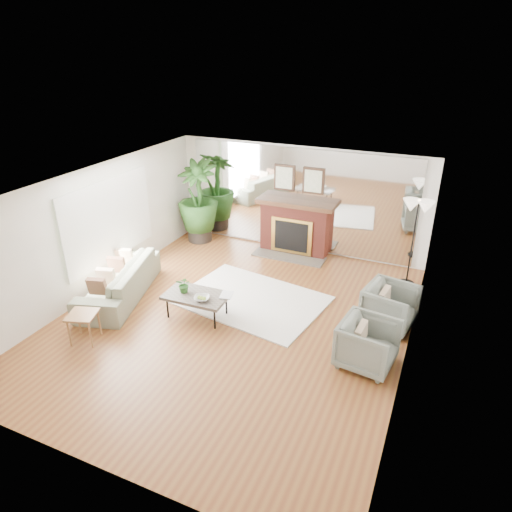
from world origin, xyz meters
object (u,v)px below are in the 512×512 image
at_px(floor_lamp, 417,213).
at_px(potted_ficus, 198,199).
at_px(side_table, 83,318).
at_px(armchair_back, 390,307).
at_px(armchair_front, 368,344).
at_px(fireplace, 294,226).
at_px(coffee_table, 196,296).
at_px(sofa, 119,280).

bearing_deg(floor_lamp, potted_ficus, 176.70).
bearing_deg(side_table, armchair_back, 28.71).
xyz_separation_m(armchair_front, floor_lamp, (0.24, 2.97, 1.18)).
bearing_deg(fireplace, armchair_back, -41.38).
relative_size(coffee_table, potted_ficus, 0.57).
distance_m(fireplace, side_table, 5.23).
bearing_deg(floor_lamp, armchair_back, -93.34).
height_order(armchair_back, potted_ficus, potted_ficus).
bearing_deg(armchair_back, floor_lamp, 8.15).
bearing_deg(potted_ficus, coffee_table, -60.60).
xyz_separation_m(side_table, floor_lamp, (4.71, 4.24, 1.13)).
height_order(armchair_front, floor_lamp, floor_lamp).
height_order(potted_ficus, floor_lamp, potted_ficus).
distance_m(armchair_front, side_table, 4.65).
xyz_separation_m(fireplace, coffee_table, (-0.66, -3.41, -0.24)).
bearing_deg(potted_ficus, armchair_front, -33.76).
bearing_deg(coffee_table, armchair_back, 18.88).
xyz_separation_m(coffee_table, potted_ficus, (-1.76, 3.13, 0.68)).
relative_size(armchair_front, potted_ficus, 0.41).
xyz_separation_m(fireplace, sofa, (-2.45, -3.37, -0.32)).
bearing_deg(sofa, armchair_front, 71.29).
bearing_deg(armchair_back, potted_ficus, 79.68).
relative_size(coffee_table, floor_lamp, 0.64).
distance_m(sofa, armchair_front, 4.91).
height_order(sofa, armchair_back, armchair_back).
distance_m(coffee_table, side_table, 1.95).
xyz_separation_m(fireplace, armchair_front, (2.46, -3.54, -0.28)).
height_order(side_table, floor_lamp, floor_lamp).
bearing_deg(side_table, fireplace, 67.32).
relative_size(sofa, potted_ficus, 1.14).
bearing_deg(floor_lamp, side_table, -138.01).
bearing_deg(potted_ficus, floor_lamp, -3.30).
relative_size(coffee_table, side_table, 2.03).
bearing_deg(side_table, floor_lamp, 41.99).
distance_m(coffee_table, floor_lamp, 4.54).
relative_size(coffee_table, armchair_back, 1.37).
distance_m(sofa, armchair_back, 5.16).
xyz_separation_m(fireplace, floor_lamp, (2.70, -0.58, 0.91)).
relative_size(armchair_front, floor_lamp, 0.46).
relative_size(side_table, potted_ficus, 0.28).
height_order(armchair_back, floor_lamp, floor_lamp).
relative_size(fireplace, armchair_front, 2.43).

